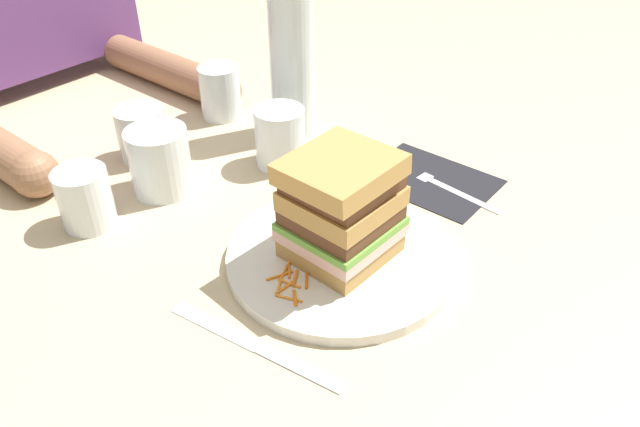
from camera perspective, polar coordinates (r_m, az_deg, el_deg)
ground_plane at (r=0.70m, az=-0.13°, el=-4.01°), size 3.00×3.00×0.00m
main_plate at (r=0.69m, az=1.93°, el=-4.09°), size 0.26×0.26×0.01m
sandwich at (r=0.65m, az=2.04°, el=0.53°), size 0.12×0.11×0.13m
carrot_shred_0 at (r=0.63m, az=-2.94°, el=-7.95°), size 0.01×0.03×0.00m
carrot_shred_1 at (r=0.66m, az=-2.61°, el=-5.34°), size 0.03×0.02×0.00m
carrot_shred_2 at (r=0.66m, az=-3.10°, el=-5.66°), size 0.02×0.01×0.00m
carrot_shred_3 at (r=0.64m, az=-3.82°, el=-6.67°), size 0.02×0.01×0.00m
carrot_shred_4 at (r=0.64m, az=-2.89°, el=-6.56°), size 0.01×0.03×0.00m
carrot_shred_5 at (r=0.65m, az=-3.53°, el=-6.00°), size 0.03×0.02×0.00m
carrot_shred_6 at (r=0.64m, az=-3.36°, el=-6.95°), size 0.02×0.00×0.00m
carrot_shred_7 at (r=0.65m, az=-1.27°, el=-6.33°), size 0.02×0.02×0.00m
carrot_shred_8 at (r=0.63m, az=-2.37°, el=-7.90°), size 0.02×0.02×0.00m
carrot_shred_9 at (r=0.65m, az=-2.33°, el=-6.10°), size 0.02×0.02×0.00m
carrot_shred_10 at (r=0.75m, az=4.75°, el=0.13°), size 0.03×0.01×0.00m
carrot_shred_11 at (r=0.72m, az=6.14°, el=-1.38°), size 0.00×0.03×0.00m
carrot_shred_12 at (r=0.73m, az=5.82°, el=-0.91°), size 0.03×0.01×0.00m
carrot_shred_13 at (r=0.71m, az=6.28°, el=-1.81°), size 0.02×0.03×0.00m
carrot_shred_14 at (r=0.72m, az=5.96°, el=-1.11°), size 0.02×0.02×0.00m
napkin_dark at (r=0.84m, az=10.27°, el=3.17°), size 0.13×0.17×0.00m
fork at (r=0.83m, az=11.52°, el=2.75°), size 0.03×0.17×0.00m
knife at (r=0.60m, az=-5.76°, el=-12.33°), size 0.04×0.20×0.00m
juice_glass at (r=0.85m, az=-3.77°, el=6.83°), size 0.07×0.07×0.08m
water_bottle at (r=0.90m, az=-2.68°, el=15.59°), size 0.07×0.07×0.31m
empty_tumbler_0 at (r=1.00m, az=-9.36°, el=11.18°), size 0.06×0.06×0.08m
empty_tumbler_1 at (r=0.78m, az=-21.17°, el=1.34°), size 0.06×0.06×0.07m
empty_tumbler_2 at (r=0.90m, az=-16.36°, el=7.20°), size 0.07×0.07×0.07m
empty_tumbler_3 at (r=0.82m, az=-14.79°, el=4.80°), size 0.08×0.08×0.09m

